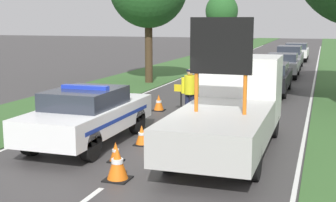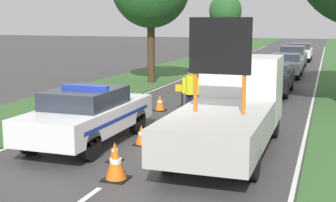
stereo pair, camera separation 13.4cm
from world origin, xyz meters
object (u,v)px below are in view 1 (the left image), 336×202
pedestrian_civilian (214,90)px  traffic_cone_near_truck (142,135)px  queued_car_sedan_black (270,77)px  queued_car_van_white (296,51)px  queued_car_suv_grey (289,56)px  traffic_cone_centre_front (270,118)px  police_car (88,114)px  traffic_cone_lane_edge (117,163)px  road_barrier (208,91)px  traffic_cone_behind_barrier (159,103)px  traffic_cone_near_police (116,152)px  queued_car_sedan_silver (282,64)px  roadside_tree_near_left (222,11)px  police_officer (190,89)px  work_truck (232,107)px

pedestrian_civilian → traffic_cone_near_truck: pedestrian_civilian is taller
queued_car_sedan_black → queued_car_van_white: bearing=-90.4°
traffic_cone_near_truck → queued_car_suv_grey: bearing=84.2°
pedestrian_civilian → traffic_cone_centre_front: size_ratio=2.62×
traffic_cone_centre_front → traffic_cone_near_truck: traffic_cone_centre_front is taller
police_car → traffic_cone_centre_front: police_car is taller
traffic_cone_lane_edge → queued_car_suv_grey: bearing=86.1°
police_car → road_barrier: (2.14, 5.07, 0.01)m
police_car → queued_car_van_white: (3.83, 29.47, -0.02)m
traffic_cone_behind_barrier → traffic_cone_lane_edge: (1.74, -7.53, 0.06)m
traffic_cone_behind_barrier → queued_car_van_white: bearing=81.7°
queued_car_sedan_black → traffic_cone_near_police: bearing=79.3°
traffic_cone_lane_edge → queued_car_suv_grey: size_ratio=0.16×
traffic_cone_centre_front → traffic_cone_behind_barrier: traffic_cone_behind_barrier is taller
traffic_cone_behind_barrier → police_car: bearing=-92.8°
traffic_cone_lane_edge → queued_car_sedan_silver: 19.92m
road_barrier → roadside_tree_near_left: (-6.01, 30.48, 3.40)m
pedestrian_civilian → traffic_cone_lane_edge: (-0.44, -7.22, -0.55)m
road_barrier → traffic_cone_behind_barrier: size_ratio=4.26×
traffic_cone_near_police → traffic_cone_centre_front: (3.10, 4.88, 0.05)m
road_barrier → roadside_tree_near_left: size_ratio=0.43×
traffic_cone_lane_edge → police_officer: bearing=92.2°
queued_car_sedan_silver → traffic_cone_behind_barrier: bearing=74.3°
traffic_cone_near_police → police_car: bearing=137.0°
police_car → traffic_cone_near_police: 2.02m
traffic_cone_behind_barrier → traffic_cone_lane_edge: bearing=-77.0°
pedestrian_civilian → traffic_cone_near_police: pedestrian_civilian is taller
police_car → queued_car_van_white: 29.71m
traffic_cone_near_police → pedestrian_civilian: bearing=80.5°
work_truck → police_officer: bearing=-57.0°
pedestrian_civilian → queued_car_van_white: 24.77m
road_barrier → queued_car_sedan_silver: (1.57, 12.29, -0.08)m
road_barrier → traffic_cone_lane_edge: road_barrier is taller
queued_car_sedan_silver → traffic_cone_lane_edge: bearing=85.1°
work_truck → traffic_cone_centre_front: work_truck is taller
road_barrier → traffic_cone_near_truck: bearing=-99.8°
pedestrian_civilian → queued_car_sedan_black: size_ratio=0.33×
traffic_cone_lane_edge → queued_car_van_white: bearing=86.7°
queued_car_sedan_silver → roadside_tree_near_left: size_ratio=0.66×
pedestrian_civilian → traffic_cone_behind_barrier: bearing=151.6°
traffic_cone_near_truck → queued_car_suv_grey: (2.28, 22.46, 0.56)m
police_officer → queued_car_suv_grey: size_ratio=0.37×
work_truck → queued_car_sedan_silver: work_truck is taller
pedestrian_civilian → traffic_cone_behind_barrier: size_ratio=2.57×
police_car → queued_car_sedan_black: (3.69, 10.73, -0.07)m
police_car → traffic_cone_near_truck: police_car is taller
traffic_cone_lane_edge → queued_car_sedan_black: 13.33m
queued_car_suv_grey → queued_car_van_white: (0.10, 6.71, -0.04)m
road_barrier → queued_car_sedan_black: size_ratio=0.55×
traffic_cone_near_police → queued_car_suv_grey: size_ratio=0.10×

